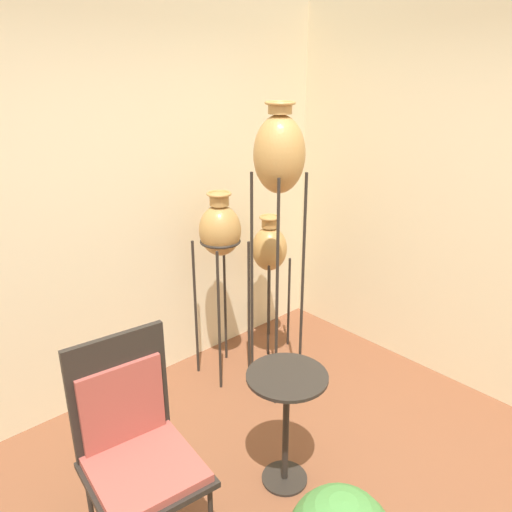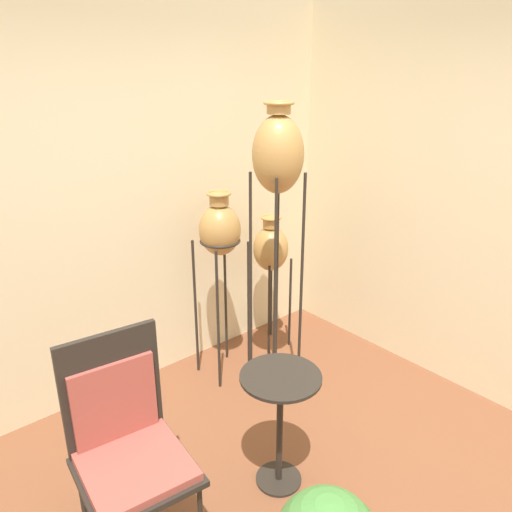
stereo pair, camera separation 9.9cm
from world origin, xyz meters
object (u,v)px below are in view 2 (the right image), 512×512
at_px(vase_stand_tall, 278,160).
at_px(chair, 126,438).
at_px(vase_stand_short, 271,250).
at_px(side_table, 280,407).
at_px(vase_stand_medium, 220,233).

distance_m(vase_stand_tall, chair, 1.78).
distance_m(vase_stand_tall, vase_stand_short, 1.03).
xyz_separation_m(vase_stand_tall, side_table, (-0.57, -0.65, -1.16)).
relative_size(vase_stand_short, chair, 1.04).
bearing_deg(vase_stand_short, vase_stand_medium, -173.05).
height_order(vase_stand_medium, side_table, vase_stand_medium).
distance_m(vase_stand_medium, chair, 1.57).
bearing_deg(chair, side_table, -8.82).
height_order(vase_stand_tall, chair, vase_stand_tall).
bearing_deg(vase_stand_medium, vase_stand_short, 6.95).
bearing_deg(vase_stand_tall, vase_stand_short, 51.03).
relative_size(vase_stand_medium, side_table, 2.01).
xyz_separation_m(vase_stand_short, side_table, (-0.96, -1.14, -0.35)).
bearing_deg(side_table, vase_stand_medium, 68.60).
relative_size(vase_stand_tall, vase_stand_short, 1.79).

